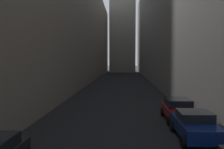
{
  "coord_description": "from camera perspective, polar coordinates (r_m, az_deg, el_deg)",
  "views": [
    {
      "loc": [
        0.6,
        2.51,
        4.3
      ],
      "look_at": [
        0.0,
        15.73,
        3.55
      ],
      "focal_mm": 43.37,
      "sensor_mm": 36.0,
      "label": 1
    }
  ],
  "objects": [
    {
      "name": "ground_plane",
      "position": [
        45.7,
        1.82,
        -2.17
      ],
      "size": [
        264.0,
        264.0,
        0.0
      ],
      "primitive_type": "plane",
      "color": "black"
    },
    {
      "name": "parked_car_right_third",
      "position": [
        15.42,
        17.06,
        -10.14
      ],
      "size": [
        2.06,
        4.58,
        1.49
      ],
      "rotation": [
        0.0,
        0.0,
        1.57
      ],
      "color": "navy",
      "rests_on": "ground"
    },
    {
      "name": "building_block_left",
      "position": [
        49.33,
        -11.54,
        10.32
      ],
      "size": [
        11.53,
        108.0,
        20.89
      ],
      "primitive_type": "cube",
      "color": "gray",
      "rests_on": "ground"
    },
    {
      "name": "building_block_right",
      "position": [
        49.82,
        17.94,
        12.07
      ],
      "size": [
        15.95,
        108.0,
        24.17
      ],
      "primitive_type": "cube",
      "color": "slate",
      "rests_on": "ground"
    },
    {
      "name": "parked_car_right_far",
      "position": [
        19.7,
        13.78,
        -7.11
      ],
      "size": [
        2.0,
        4.48,
        1.52
      ],
      "rotation": [
        0.0,
        0.0,
        1.57
      ],
      "color": "maroon",
      "rests_on": "ground"
    }
  ]
}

